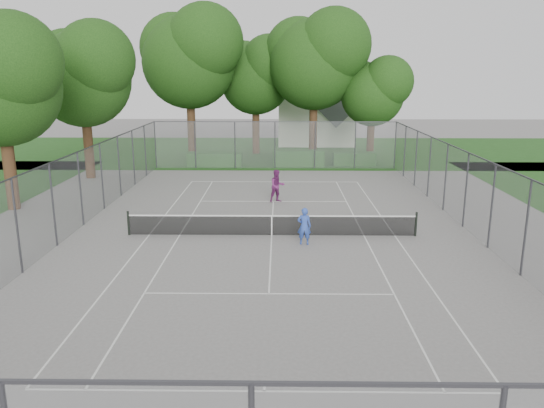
{
  "coord_description": "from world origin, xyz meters",
  "views": [
    {
      "loc": [
        0.32,
        -22.58,
        7.09
      ],
      "look_at": [
        0.0,
        1.0,
        1.2
      ],
      "focal_mm": 35.0,
      "sensor_mm": 36.0,
      "label": 1
    }
  ],
  "objects_px": {
    "girl_player": "(304,226)",
    "tennis_net": "(272,224)",
    "house": "(315,107)",
    "woman_player": "(277,186)"
  },
  "relations": [
    {
      "from": "house",
      "to": "woman_player",
      "type": "height_order",
      "value": "house"
    },
    {
      "from": "woman_player",
      "to": "tennis_net",
      "type": "bearing_deg",
      "value": -114.9
    },
    {
      "from": "girl_player",
      "to": "tennis_net",
      "type": "bearing_deg",
      "value": -35.89
    },
    {
      "from": "house",
      "to": "woman_player",
      "type": "bearing_deg",
      "value": -98.51
    },
    {
      "from": "tennis_net",
      "to": "girl_player",
      "type": "relative_size",
      "value": 8.08
    },
    {
      "from": "house",
      "to": "girl_player",
      "type": "bearing_deg",
      "value": -94.49
    },
    {
      "from": "girl_player",
      "to": "woman_player",
      "type": "bearing_deg",
      "value": -76.2
    },
    {
      "from": "house",
      "to": "girl_player",
      "type": "distance_m",
      "value": 32.52
    },
    {
      "from": "tennis_net",
      "to": "girl_player",
      "type": "distance_m",
      "value": 1.86
    },
    {
      "from": "tennis_net",
      "to": "house",
      "type": "distance_m",
      "value": 31.5
    }
  ]
}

